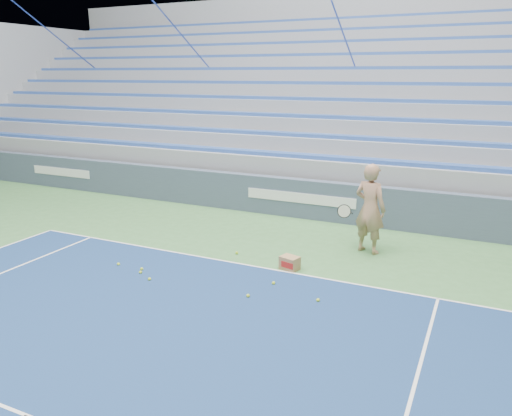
# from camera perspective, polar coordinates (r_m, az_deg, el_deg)

# --- Properties ---
(sponsor_barrier) EXTENTS (30.00, 0.32, 1.10)m
(sponsor_barrier) POSITION_cam_1_polar(r_m,az_deg,el_deg) (14.16, 5.26, 1.09)
(sponsor_barrier) COLOR #3F4C60
(sponsor_barrier) RESTS_ON ground
(bleachers) EXTENTS (31.00, 9.15, 7.30)m
(bleachers) POSITION_cam_1_polar(r_m,az_deg,el_deg) (19.29, 11.33, 10.04)
(bleachers) COLOR gray
(bleachers) RESTS_ON ground
(tennis_player) EXTENTS (1.04, 0.97, 2.06)m
(tennis_player) POSITION_cam_1_polar(r_m,az_deg,el_deg) (11.50, 12.89, -0.07)
(tennis_player) COLOR tan
(tennis_player) RESTS_ON ground
(ball_box) EXTENTS (0.43, 0.37, 0.28)m
(ball_box) POSITION_cam_1_polar(r_m,az_deg,el_deg) (10.50, 3.87, -6.28)
(ball_box) COLOR #99754A
(ball_box) RESTS_ON ground
(tennis_ball_0) EXTENTS (0.07, 0.07, 0.07)m
(tennis_ball_0) POSITION_cam_1_polar(r_m,az_deg,el_deg) (10.55, -13.06, -7.17)
(tennis_ball_0) COLOR #B9D62B
(tennis_ball_0) RESTS_ON ground
(tennis_ball_1) EXTENTS (0.07, 0.07, 0.07)m
(tennis_ball_1) POSITION_cam_1_polar(r_m,az_deg,el_deg) (9.79, 2.02, -8.58)
(tennis_ball_1) COLOR #B9D62B
(tennis_ball_1) RESTS_ON ground
(tennis_ball_2) EXTENTS (0.07, 0.07, 0.07)m
(tennis_ball_2) POSITION_cam_1_polar(r_m,az_deg,el_deg) (11.37, -2.21, -5.14)
(tennis_ball_2) COLOR #B9D62B
(tennis_ball_2) RESTS_ON ground
(tennis_ball_3) EXTENTS (0.07, 0.07, 0.07)m
(tennis_ball_3) POSITION_cam_1_polar(r_m,az_deg,el_deg) (10.72, -12.93, -6.81)
(tennis_ball_3) COLOR #B9D62B
(tennis_ball_3) RESTS_ON ground
(tennis_ball_4) EXTENTS (0.07, 0.07, 0.07)m
(tennis_ball_4) POSITION_cam_1_polar(r_m,az_deg,el_deg) (10.19, -12.08, -7.95)
(tennis_ball_4) COLOR #B9D62B
(tennis_ball_4) RESTS_ON ground
(tennis_ball_5) EXTENTS (0.07, 0.07, 0.07)m
(tennis_ball_5) POSITION_cam_1_polar(r_m,az_deg,el_deg) (9.26, -0.91, -10.00)
(tennis_ball_5) COLOR #B9D62B
(tennis_ball_5) RESTS_ON ground
(tennis_ball_6) EXTENTS (0.07, 0.07, 0.07)m
(tennis_ball_6) POSITION_cam_1_polar(r_m,az_deg,el_deg) (9.17, 7.10, -10.41)
(tennis_ball_6) COLOR #B9D62B
(tennis_ball_6) RESTS_ON ground
(tennis_ball_7) EXTENTS (0.07, 0.07, 0.07)m
(tennis_ball_7) POSITION_cam_1_polar(r_m,az_deg,el_deg) (11.10, -15.44, -6.20)
(tennis_ball_7) COLOR #B9D62B
(tennis_ball_7) RESTS_ON ground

